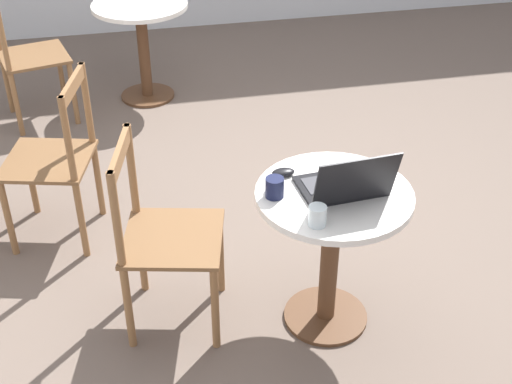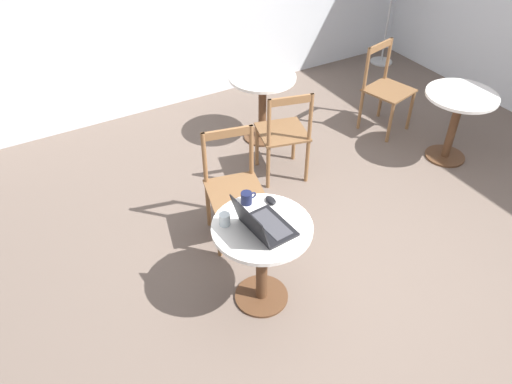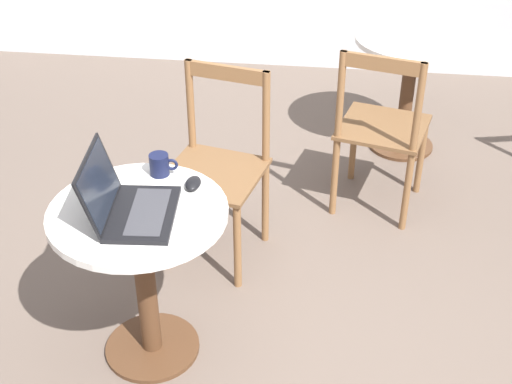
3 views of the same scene
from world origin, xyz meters
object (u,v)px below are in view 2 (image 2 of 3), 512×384
Objects in this scene: cafe_table_near at (262,247)px; chair_far_front at (284,134)px; drinking_glass at (225,219)px; cafe_table_far at (262,93)px; mouse at (271,200)px; chair_near_back at (234,188)px; chair_mid_back at (386,89)px; cafe_table_mid at (457,112)px; laptop at (263,225)px; mug at (247,198)px.

chair_far_front is at bearing 51.95° from cafe_table_near.
cafe_table_near is 8.40× the size of drinking_glass.
mouse is at bearing -118.88° from cafe_table_far.
chair_mid_back is at bearing 17.63° from chair_near_back.
drinking_glass reaches higher than mouse.
chair_far_front is (0.94, 1.19, -0.06)m from cafe_table_near.
cafe_table_far is (-1.43, 1.26, 0.00)m from cafe_table_mid.
mouse is at bearing 6.63° from drinking_glass.
mouse reaches higher than cafe_table_near.
mouse is (0.17, 0.18, 0.21)m from cafe_table_near.
laptop is at bearing -165.43° from cafe_table_mid.
cafe_table_near is 1.00× the size of cafe_table_far.
chair_mid_back is 2.61m from mug.
mug is at bearing 81.40° from laptop.
drinking_glass is (-1.14, -1.06, 0.29)m from chair_far_front.
cafe_table_mid is 8.40× the size of drinking_glass.
chair_near_back is 0.90m from chair_far_front.
mug is at bearing -133.98° from chair_far_front.
mouse is 0.38m from drinking_glass.
cafe_table_mid is at bearing 14.57° from laptop.
chair_far_front is 10.88× the size of drinking_glass.
cafe_table_mid is (2.54, 0.63, 0.00)m from cafe_table_near.
cafe_table_mid is 1.90m from cafe_table_far.
drinking_glass is (-0.19, 0.17, -0.01)m from laptop.
cafe_table_near is 0.35m from mug.
drinking_glass is (-0.37, -0.59, 0.29)m from chair_near_back.
cafe_table_near is 2.74m from chair_mid_back.
cafe_table_mid is 0.81m from chair_mid_back.
chair_near_back is (-2.38, 0.09, -0.06)m from cafe_table_mid.
chair_far_front is at bearing 52.31° from laptop.
laptop is (-0.02, -0.04, 0.24)m from cafe_table_near.
chair_mid_back is 9.26× the size of mouse.
cafe_table_near is 0.77× the size of chair_near_back.
cafe_table_far is at bearing 53.01° from drinking_glass.
cafe_table_near is at bearing -128.05° from chair_far_front.
chair_far_front reaches higher than mug.
chair_near_back is 1.00× the size of chair_mid_back.
laptop is at bearing -148.45° from chair_mid_back.
cafe_table_far is at bearing 56.32° from mug.
cafe_table_near is at bearing -148.94° from chair_mid_back.
laptop is at bearing -103.51° from chair_near_back.
cafe_table_mid is 1.00× the size of cafe_table_far.
cafe_table_mid is 1.71m from chair_far_front.
drinking_glass is (-0.23, -0.12, -0.00)m from mug.
cafe_table_mid is 6.22× the size of mug.
chair_mid_back is 1.43m from chair_far_front.
chair_near_back and chair_far_front have the same top height.
chair_far_front is at bearing 46.02° from mug.
chair_near_back is 2.47× the size of laptop.
laptop is (-2.37, -1.45, 0.30)m from chair_mid_back.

